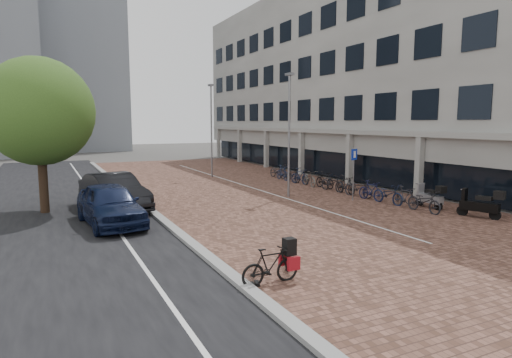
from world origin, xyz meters
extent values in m
plane|color=#474442|center=(0.00, 0.00, 0.00)|extent=(140.00, 140.00, 0.00)
cube|color=brown|center=(2.00, 12.00, 0.01)|extent=(14.50, 42.00, 0.04)
cube|color=black|center=(-9.00, 12.00, 0.01)|extent=(8.00, 50.00, 0.03)
cube|color=gray|center=(-5.10, 12.00, 0.07)|extent=(0.35, 42.00, 0.14)
cube|color=white|center=(-7.00, 12.00, 0.02)|extent=(0.12, 44.00, 0.00)
cube|color=white|center=(2.20, 12.00, 0.04)|extent=(0.10, 30.00, 0.00)
cube|color=#A6A6A1|center=(13.00, 16.00, 8.50)|extent=(8.00, 40.00, 13.00)
cube|color=black|center=(9.60, 16.00, 1.70)|extent=(0.15, 38.00, 3.20)
cube|color=#A6A6A1|center=(9.40, 16.00, 3.45)|extent=(1.60, 38.00, 0.30)
cube|color=#A6A6A1|center=(8.80, 4.00, 1.70)|extent=(0.35, 0.35, 3.40)
cube|color=#A6A6A1|center=(8.80, 10.00, 1.70)|extent=(0.35, 0.35, 3.40)
cube|color=#A6A6A1|center=(8.80, 16.00, 1.70)|extent=(0.35, 0.35, 3.40)
cube|color=#A6A6A1|center=(8.80, 22.00, 1.70)|extent=(0.35, 0.35, 3.40)
cube|color=#A6A6A1|center=(8.80, 28.00, 1.70)|extent=(0.35, 0.35, 3.40)
cube|color=#A6A6A1|center=(8.80, 34.00, 1.70)|extent=(0.35, 0.35, 3.40)
cube|color=gray|center=(-4.00, 55.00, 13.00)|extent=(12.00, 10.00, 26.00)
imported|color=#0E1734|center=(-7.10, 4.67, 0.84)|extent=(2.46, 5.10, 1.68)
imported|color=black|center=(-6.50, 7.84, 0.85)|extent=(2.82, 5.44, 1.71)
imported|color=black|center=(-4.38, -3.88, 0.49)|extent=(1.63, 0.49, 0.97)
cube|color=black|center=(-4.38, -3.88, 0.92)|extent=(0.30, 0.28, 0.44)
cube|color=maroon|center=(-4.60, -3.88, 0.53)|extent=(0.34, 0.10, 0.34)
cube|color=maroon|center=(-4.16, -3.88, 0.53)|extent=(0.34, 0.10, 0.34)
cylinder|color=slate|center=(5.03, 4.80, 1.25)|extent=(0.07, 0.07, 2.49)
cube|color=#0D28B0|center=(5.03, 4.77, 2.43)|extent=(0.53, 0.27, 0.57)
cylinder|color=gray|center=(2.62, 7.32, 3.30)|extent=(0.12, 0.12, 6.61)
cylinder|color=slate|center=(1.88, 17.42, 3.38)|extent=(0.12, 0.12, 6.76)
cylinder|color=#382619|center=(-9.45, 8.46, 1.52)|extent=(0.39, 0.39, 3.04)
sphere|color=#34541C|center=(-9.45, 8.46, 4.55)|extent=(4.77, 4.77, 4.77)
sphere|color=#34541C|center=(-8.91, 9.11, 3.90)|extent=(3.04, 3.04, 3.04)
imported|color=black|center=(6.06, 1.00, 0.52)|extent=(0.75, 1.99, 1.04)
imported|color=black|center=(6.04, 2.15, 0.53)|extent=(0.58, 1.77, 1.05)
imported|color=#151F3B|center=(6.03, 3.30, 0.52)|extent=(0.80, 2.01, 1.04)
imported|color=#131534|center=(5.94, 4.45, 0.53)|extent=(0.65, 1.79, 1.05)
imported|color=black|center=(6.05, 5.60, 0.52)|extent=(1.00, 2.06, 1.04)
imported|color=black|center=(6.08, 6.75, 0.53)|extent=(0.60, 1.77, 1.05)
imported|color=black|center=(5.96, 7.90, 0.52)|extent=(0.82, 2.01, 1.04)
imported|color=black|center=(6.21, 9.05, 0.53)|extent=(0.57, 1.77, 1.05)
imported|color=#575550|center=(5.82, 10.20, 0.52)|extent=(1.02, 2.06, 1.04)
imported|color=#121A31|center=(5.82, 11.35, 0.53)|extent=(0.77, 1.80, 1.05)
imported|color=black|center=(5.99, 12.50, 0.52)|extent=(0.80, 2.01, 1.04)
imported|color=#17223F|center=(5.78, 13.65, 0.53)|extent=(0.53, 1.76, 1.05)
imported|color=black|center=(6.07, 14.80, 0.52)|extent=(0.88, 2.03, 1.04)
camera|label=1|loc=(-9.38, -13.34, 4.09)|focal=30.86mm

